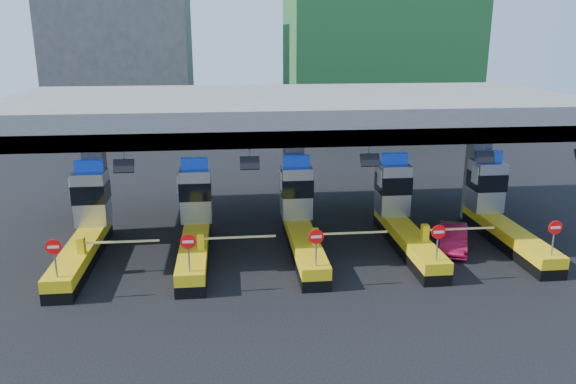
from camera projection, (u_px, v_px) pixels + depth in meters
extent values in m
plane|color=black|center=(301.00, 247.00, 27.15)|extent=(120.00, 120.00, 0.00)
cube|color=slate|center=(294.00, 110.00, 28.31)|extent=(28.00, 12.00, 1.50)
cube|color=#4C4C49|center=(310.00, 138.00, 22.97)|extent=(28.00, 0.60, 0.70)
cube|color=slate|center=(96.00, 182.00, 28.21)|extent=(1.00, 1.00, 5.50)
cube|color=slate|center=(293.00, 177.00, 29.26)|extent=(1.00, 1.00, 5.50)
cube|color=slate|center=(477.00, 172.00, 30.32)|extent=(1.00, 1.00, 5.50)
cylinder|color=slate|center=(124.00, 156.00, 22.34)|extent=(0.06, 0.06, 0.50)
cube|color=black|center=(124.00, 166.00, 22.25)|extent=(0.80, 0.38, 0.54)
cylinder|color=slate|center=(249.00, 154.00, 22.87)|extent=(0.06, 0.06, 0.50)
cube|color=black|center=(250.00, 163.00, 22.77)|extent=(0.80, 0.38, 0.54)
cylinder|color=slate|center=(369.00, 151.00, 23.39)|extent=(0.06, 0.06, 0.50)
cube|color=black|center=(370.00, 160.00, 23.30)|extent=(0.80, 0.38, 0.54)
cylinder|color=slate|center=(484.00, 148.00, 23.92)|extent=(0.06, 0.06, 0.50)
cube|color=black|center=(485.00, 157.00, 23.83)|extent=(0.80, 0.38, 0.54)
cube|color=black|center=(82.00, 259.00, 25.07)|extent=(1.20, 8.00, 0.50)
cube|color=#E5B70C|center=(81.00, 249.00, 24.93)|extent=(1.20, 8.00, 0.50)
cube|color=#9EA3A8|center=(92.00, 198.00, 27.19)|extent=(1.50, 1.50, 2.60)
cube|color=black|center=(91.00, 192.00, 27.09)|extent=(1.56, 1.56, 0.90)
cube|color=#0C2DBF|center=(89.00, 166.00, 26.76)|extent=(1.30, 0.35, 0.55)
cube|color=white|center=(72.00, 186.00, 26.63)|extent=(0.06, 0.70, 0.90)
cylinder|color=slate|center=(55.00, 261.00, 21.25)|extent=(0.07, 0.07, 1.30)
cylinder|color=red|center=(53.00, 247.00, 21.05)|extent=(0.60, 0.04, 0.60)
cube|color=white|center=(53.00, 247.00, 21.03)|extent=(0.42, 0.02, 0.10)
cube|color=#E5B70C|center=(81.00, 245.00, 23.66)|extent=(0.30, 0.35, 0.70)
cube|color=white|center=(121.00, 242.00, 23.81)|extent=(3.20, 0.08, 0.08)
cube|color=black|center=(195.00, 254.00, 25.60)|extent=(1.20, 8.00, 0.50)
cube|color=#E5B70C|center=(195.00, 244.00, 25.46)|extent=(1.20, 8.00, 0.50)
cube|color=#9EA3A8|center=(196.00, 194.00, 27.71)|extent=(1.50, 1.50, 2.60)
cube|color=black|center=(196.00, 189.00, 27.61)|extent=(1.56, 1.56, 0.90)
cube|color=#0C2DBF|center=(194.00, 163.00, 27.28)|extent=(1.30, 0.35, 0.55)
cube|color=white|center=(178.00, 183.00, 27.15)|extent=(0.06, 0.70, 0.90)
cylinder|color=slate|center=(189.00, 256.00, 21.77)|extent=(0.07, 0.07, 1.30)
cylinder|color=red|center=(188.00, 242.00, 21.58)|extent=(0.60, 0.04, 0.60)
cube|color=white|center=(188.00, 242.00, 21.56)|extent=(0.42, 0.02, 0.10)
cube|color=#E5B70C|center=(201.00, 241.00, 24.19)|extent=(0.30, 0.35, 0.70)
cube|color=white|center=(239.00, 237.00, 24.33)|extent=(3.20, 0.08, 0.08)
cube|color=black|center=(303.00, 250.00, 26.12)|extent=(1.20, 8.00, 0.50)
cube|color=#E5B70C|center=(304.00, 240.00, 25.99)|extent=(1.20, 8.00, 0.50)
cube|color=#9EA3A8|center=(296.00, 191.00, 28.24)|extent=(1.50, 1.50, 2.60)
cube|color=black|center=(296.00, 186.00, 28.14)|extent=(1.56, 1.56, 0.90)
cube|color=#0C2DBF|center=(296.00, 161.00, 27.81)|extent=(1.30, 0.35, 0.55)
cube|color=white|center=(281.00, 180.00, 27.68)|extent=(0.06, 0.70, 0.90)
cylinder|color=slate|center=(316.00, 251.00, 22.30)|extent=(0.07, 0.07, 1.30)
cylinder|color=red|center=(316.00, 237.00, 22.11)|extent=(0.60, 0.04, 0.60)
cube|color=white|center=(316.00, 237.00, 22.08)|extent=(0.42, 0.02, 0.10)
cube|color=#E5B70C|center=(315.00, 236.00, 24.71)|extent=(0.30, 0.35, 0.70)
cube|color=white|center=(352.00, 233.00, 24.86)|extent=(3.20, 0.08, 0.08)
cube|color=black|center=(408.00, 246.00, 26.65)|extent=(1.20, 8.00, 0.50)
cube|color=#E5B70C|center=(408.00, 236.00, 26.51)|extent=(1.20, 8.00, 0.50)
cube|color=#9EA3A8|center=(393.00, 189.00, 28.77)|extent=(1.50, 1.50, 2.60)
cube|color=black|center=(393.00, 183.00, 28.67)|extent=(1.56, 1.56, 0.90)
cube|color=#0C2DBF|center=(394.00, 158.00, 28.33)|extent=(1.30, 0.35, 0.55)
cube|color=white|center=(380.00, 177.00, 28.20)|extent=(0.06, 0.70, 0.90)
cylinder|color=slate|center=(437.00, 246.00, 22.82)|extent=(0.07, 0.07, 1.30)
cylinder|color=red|center=(439.00, 232.00, 22.63)|extent=(0.60, 0.04, 0.60)
cube|color=white|center=(439.00, 232.00, 22.61)|extent=(0.42, 0.02, 0.10)
cube|color=#E5B70C|center=(425.00, 232.00, 25.24)|extent=(0.30, 0.35, 0.70)
cube|color=white|center=(460.00, 229.00, 25.38)|extent=(3.20, 0.08, 0.08)
cube|color=black|center=(508.00, 242.00, 27.18)|extent=(1.20, 8.00, 0.50)
cube|color=#E5B70C|center=(509.00, 232.00, 27.04)|extent=(1.20, 8.00, 0.50)
cube|color=#9EA3A8|center=(486.00, 186.00, 29.29)|extent=(1.50, 1.50, 2.60)
cube|color=black|center=(487.00, 180.00, 29.19)|extent=(1.56, 1.56, 0.90)
cube|color=#0C2DBF|center=(489.00, 156.00, 28.86)|extent=(1.30, 0.35, 0.55)
cube|color=white|center=(475.00, 175.00, 28.73)|extent=(0.06, 0.70, 0.90)
cylinder|color=slate|center=(553.00, 241.00, 23.35)|extent=(0.07, 0.07, 1.30)
cylinder|color=red|center=(555.00, 227.00, 23.16)|extent=(0.60, 0.04, 0.60)
cube|color=white|center=(556.00, 228.00, 23.13)|extent=(0.42, 0.02, 0.10)
cube|color=#E5B70C|center=(530.00, 228.00, 25.76)|extent=(0.30, 0.35, 0.70)
cube|color=white|center=(564.00, 225.00, 25.91)|extent=(3.20, 0.08, 0.08)
cube|color=#4C4C49|center=(120.00, 43.00, 57.64)|extent=(14.00, 10.00, 18.00)
imported|color=maroon|center=(453.00, 238.00, 26.71)|extent=(2.46, 3.77, 1.17)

